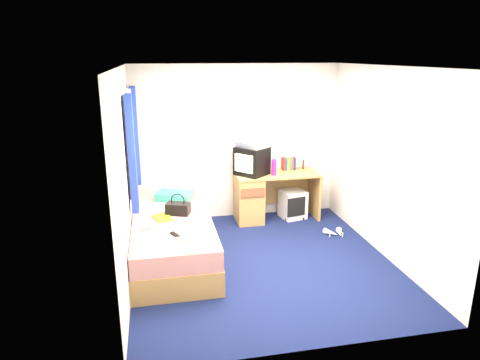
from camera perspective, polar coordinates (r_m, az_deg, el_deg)
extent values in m
plane|color=#0C1438|center=(5.52, 3.07, -10.90)|extent=(3.40, 3.40, 0.00)
plane|color=white|center=(4.90, 3.51, 14.88)|extent=(3.40, 3.40, 0.00)
plane|color=silver|center=(6.69, -0.39, 4.98)|extent=(3.20, 0.00, 3.20)
plane|color=silver|center=(3.54, 10.21, -5.92)|extent=(3.20, 0.00, 3.20)
plane|color=silver|center=(4.93, -15.02, 0.21)|extent=(0.00, 3.40, 3.40)
plane|color=silver|center=(5.69, 19.09, 1.99)|extent=(0.00, 3.40, 3.40)
cube|color=tan|center=(5.57, -8.85, -9.10)|extent=(1.00, 2.00, 0.30)
cube|color=brown|center=(5.24, -3.07, -10.50)|extent=(0.02, 0.70, 0.18)
cube|color=silver|center=(5.46, -8.97, -6.54)|extent=(0.98, 1.98, 0.24)
cube|color=#1C82B8|center=(6.15, -8.75, -2.12)|extent=(0.57, 0.47, 0.11)
cube|color=tan|center=(6.67, 4.97, 0.77)|extent=(1.30, 0.55, 0.03)
cube|color=tan|center=(6.67, 1.18, -2.54)|extent=(0.40, 0.52, 0.72)
cube|color=tan|center=(6.98, 9.87, -1.93)|extent=(0.04, 0.52, 0.72)
cube|color=tan|center=(7.05, 6.30, -0.82)|extent=(0.78, 0.03, 0.55)
cube|color=white|center=(6.91, 7.03, -3.19)|extent=(0.42, 0.42, 0.45)
cube|color=black|center=(6.53, 1.61, 2.57)|extent=(0.58, 0.59, 0.43)
cube|color=#ECEB95|center=(6.38, 0.53, 2.23)|extent=(0.22, 0.26, 0.27)
cube|color=#B0B0B2|center=(6.48, 1.62, 4.76)|extent=(0.50, 0.53, 0.08)
cube|color=maroon|center=(6.85, 5.78, 2.16)|extent=(0.03, 0.13, 0.20)
cube|color=navy|center=(6.86, 6.06, 2.17)|extent=(0.03, 0.13, 0.20)
cube|color=gold|center=(6.87, 6.34, 2.18)|extent=(0.03, 0.13, 0.20)
cube|color=#337F33|center=(6.88, 6.62, 2.20)|extent=(0.03, 0.13, 0.20)
cube|color=#7F337F|center=(6.89, 6.90, 2.21)|extent=(0.03, 0.13, 0.20)
cube|color=#262626|center=(6.90, 7.18, 2.22)|extent=(0.03, 0.13, 0.20)
cube|color=black|center=(6.99, 8.42, 2.10)|extent=(0.05, 0.12, 0.14)
cylinder|color=#C31B72|center=(6.54, 4.53, 1.64)|extent=(0.09, 0.09, 0.23)
cylinder|color=white|center=(6.66, 3.98, 1.68)|extent=(0.05, 0.05, 0.18)
cube|color=black|center=(5.59, -8.25, -3.80)|extent=(0.34, 0.26, 0.15)
torus|color=black|center=(5.55, -8.30, -2.69)|extent=(0.18, 0.08, 0.18)
cube|color=silver|center=(5.08, -5.78, -6.16)|extent=(0.34, 0.31, 0.09)
cube|color=#F0FB1B|center=(5.50, -10.29, -4.97)|extent=(0.29, 0.33, 0.01)
cylinder|color=silver|center=(5.22, -12.25, -5.98)|extent=(0.20, 0.17, 0.07)
cube|color=gold|center=(4.84, -7.59, -7.93)|extent=(0.20, 0.19, 0.01)
cube|color=black|center=(4.98, -8.69, -7.20)|extent=(0.11, 0.17, 0.02)
cube|color=silver|center=(5.75, -14.52, 5.08)|extent=(0.02, 0.90, 1.10)
cube|color=white|center=(5.67, -14.85, 10.94)|extent=(0.06, 1.06, 0.08)
cube|color=white|center=(5.89, -14.02, -0.54)|extent=(0.06, 1.06, 0.08)
cube|color=navy|center=(5.18, -14.22, 3.32)|extent=(0.08, 0.24, 1.40)
cube|color=navy|center=(6.34, -13.80, 5.69)|extent=(0.08, 0.24, 1.40)
cone|color=white|center=(6.39, 12.03, -6.89)|extent=(0.21, 0.23, 0.09)
cone|color=white|center=(6.41, 13.16, -6.89)|extent=(0.15, 0.24, 0.09)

